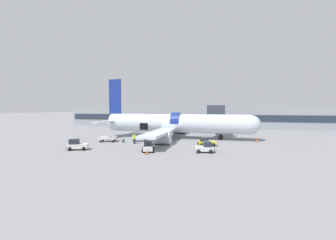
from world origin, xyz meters
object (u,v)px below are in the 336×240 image
ground_crew_loader_a (134,138)px  baggage_cart_loading (140,139)px  ground_crew_loader_b (156,136)px  ground_crew_driver (157,136)px  baggage_tug_rear (206,142)px  baggage_tug_mid (77,145)px  baggage_tug_lead (205,148)px  baggage_tug_spare (148,147)px  suitcase_on_tarmac_upright (123,141)px  baggage_cart_queued (108,139)px  airplane (174,124)px

ground_crew_loader_a → baggage_cart_loading: bearing=91.3°
ground_crew_loader_b → ground_crew_driver: (-0.14, 1.16, -0.13)m
baggage_tug_rear → ground_crew_driver: bearing=156.9°
baggage_tug_mid → baggage_cart_loading: baggage_tug_mid is taller
baggage_tug_lead → ground_crew_loader_a: size_ratio=1.52×
baggage_tug_lead → baggage_cart_loading: baggage_tug_lead is taller
baggage_tug_spare → ground_crew_loader_b: (-1.76, 9.34, 0.38)m
ground_crew_loader_b → suitcase_on_tarmac_upright: size_ratio=2.91×
baggage_cart_queued → ground_crew_driver: size_ratio=2.55×
airplane → suitcase_on_tarmac_upright: (-7.67, -7.33, -2.75)m
baggage_tug_rear → suitcase_on_tarmac_upright: 14.70m
baggage_tug_spare → ground_crew_loader_b: ground_crew_loader_b is taller
baggage_tug_lead → baggage_cart_queued: 18.57m
baggage_tug_mid → suitcase_on_tarmac_upright: bearing=65.0°
baggage_tug_spare → suitcase_on_tarmac_upright: 9.21m
baggage_tug_rear → ground_crew_loader_b: size_ratio=1.70×
baggage_tug_rear → ground_crew_driver: 10.55m
ground_crew_loader_a → suitcase_on_tarmac_upright: ground_crew_loader_a is taller
baggage_cart_loading → ground_crew_loader_a: size_ratio=2.07×
baggage_cart_queued → suitcase_on_tarmac_upright: 3.04m
baggage_tug_lead → ground_crew_loader_b: 12.70m
ground_crew_loader_b → suitcase_on_tarmac_upright: (-5.13, -3.23, -0.71)m
ground_crew_loader_a → ground_crew_driver: ground_crew_loader_a is taller
baggage_cart_queued → ground_crew_loader_a: bearing=-9.7°
baggage_tug_lead → ground_crew_loader_b: size_ratio=1.50×
baggage_tug_rear → ground_crew_loader_b: (-9.57, 2.97, 0.38)m
airplane → baggage_tug_mid: 19.05m
baggage_tug_lead → ground_crew_driver: bearing=136.7°
baggage_cart_queued → ground_crew_loader_b: bearing=21.4°
baggage_tug_mid → baggage_tug_rear: (18.34, 8.07, -0.09)m
ground_crew_loader_a → suitcase_on_tarmac_upright: size_ratio=2.86×
baggage_tug_spare → baggage_cart_loading: size_ratio=0.80×
airplane → ground_crew_loader_a: size_ratio=17.88×
ground_crew_driver → ground_crew_loader_b: bearing=-83.4°
baggage_tug_rear → baggage_tug_mid: bearing=-156.3°
ground_crew_loader_b → baggage_tug_rear: bearing=-17.2°
baggage_cart_loading → ground_crew_driver: ground_crew_driver is taller
airplane → ground_crew_loader_a: bearing=-121.8°
baggage_tug_spare → suitcase_on_tarmac_upright: size_ratio=4.75×
baggage_tug_spare → baggage_cart_queued: bearing=148.2°
ground_crew_loader_a → baggage_cart_queued: bearing=170.3°
airplane → baggage_tug_spare: (-0.79, -13.44, -2.42)m
baggage_tug_rear → baggage_cart_loading: baggage_tug_rear is taller
airplane → baggage_cart_queued: airplane is taller
baggage_tug_mid → ground_crew_loader_a: bearing=48.0°
baggage_cart_queued → baggage_tug_rear: bearing=0.7°
baggage_tug_mid → ground_crew_driver: bearing=54.7°
baggage_tug_lead → baggage_tug_rear: (-0.17, 5.18, -0.05)m
baggage_tug_lead → baggage_tug_spare: baggage_tug_lead is taller
baggage_tug_spare → ground_crew_driver: (-1.89, 10.51, 0.25)m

